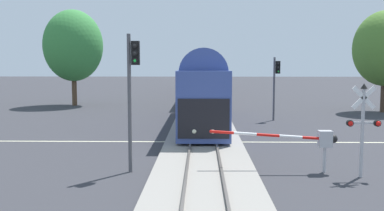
# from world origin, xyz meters

# --- Properties ---
(ground_plane) EXTENTS (220.00, 220.00, 0.00)m
(ground_plane) POSITION_xyz_m (0.00, 0.00, 0.00)
(ground_plane) COLOR #333338
(road_centre_stripe) EXTENTS (44.00, 0.20, 0.01)m
(road_centre_stripe) POSITION_xyz_m (0.00, 0.00, 0.00)
(road_centre_stripe) COLOR beige
(road_centre_stripe) RESTS_ON ground
(railway_track) EXTENTS (4.40, 80.00, 0.32)m
(railway_track) POSITION_xyz_m (0.00, 0.00, 0.10)
(railway_track) COLOR gray
(railway_track) RESTS_ON ground
(commuter_train) EXTENTS (3.04, 61.85, 5.16)m
(commuter_train) POSITION_xyz_m (0.00, 26.52, 2.74)
(commuter_train) COLOR #384C93
(commuter_train) RESTS_ON railway_track
(crossing_gate_near) EXTENTS (5.46, 0.40, 1.82)m
(crossing_gate_near) POSITION_xyz_m (4.59, -6.99, 1.42)
(crossing_gate_near) COLOR #B7B7BC
(crossing_gate_near) RESTS_ON ground
(crossing_signal_mast) EXTENTS (1.36, 0.44, 3.86)m
(crossing_signal_mast) POSITION_xyz_m (6.43, -7.80, 2.36)
(crossing_signal_mast) COLOR #B2B2B7
(crossing_signal_mast) RESTS_ON ground
(traffic_signal_far_side) EXTENTS (0.53, 0.38, 5.06)m
(traffic_signal_far_side) POSITION_xyz_m (5.83, 9.55, 3.39)
(traffic_signal_far_side) COLOR #4C4C51
(traffic_signal_far_side) RESTS_ON ground
(traffic_signal_median) EXTENTS (0.53, 0.38, 5.88)m
(traffic_signal_median) POSITION_xyz_m (-3.04, -7.13, 3.93)
(traffic_signal_median) COLOR #4C4C51
(traffic_signal_median) RESTS_ON ground
(pine_left_background) EXTENTS (6.25, 6.25, 10.16)m
(pine_left_background) POSITION_xyz_m (-13.73, 21.11, 6.38)
(pine_left_background) COLOR brown
(pine_left_background) RESTS_ON ground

